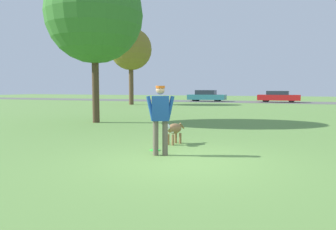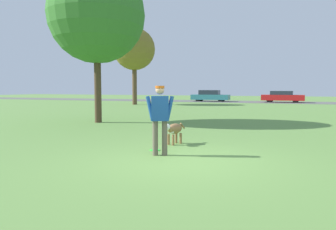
% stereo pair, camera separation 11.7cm
% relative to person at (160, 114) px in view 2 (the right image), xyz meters
% --- Properties ---
extents(ground_plane, '(120.00, 120.00, 0.00)m').
position_rel_person_xyz_m(ground_plane, '(0.71, -0.40, -0.98)').
color(ground_plane, '#608C42').
extents(far_road_strip, '(120.00, 6.00, 0.01)m').
position_rel_person_xyz_m(far_road_strip, '(0.71, 31.13, -0.97)').
color(far_road_strip, '#5B5B59').
rests_on(far_road_strip, ground_plane).
extents(person, '(0.65, 0.36, 1.66)m').
position_rel_person_xyz_m(person, '(0.00, 0.00, 0.00)').
color(person, '#665B4C').
rests_on(person, ground_plane).
extents(dog, '(0.44, 0.94, 0.62)m').
position_rel_person_xyz_m(dog, '(-0.22, 1.54, -0.55)').
color(dog, olive).
rests_on(dog, ground_plane).
extents(frisbee, '(0.26, 0.26, 0.02)m').
position_rel_person_xyz_m(frisbee, '(-0.36, 0.52, -0.97)').
color(frisbee, '#33D838').
rests_on(frisbee, ground_plane).
extents(tree_far_left, '(3.98, 3.98, 7.27)m').
position_rel_person_xyz_m(tree_far_left, '(-11.43, 21.09, 4.26)').
color(tree_far_left, brown).
rests_on(tree_far_left, ground_plane).
extents(tree_near_left, '(4.40, 4.40, 7.12)m').
position_rel_person_xyz_m(tree_near_left, '(-5.55, 5.85, 3.93)').
color(tree_near_left, '#4C3826').
rests_on(tree_near_left, ground_plane).
extents(parked_car_teal, '(4.46, 1.92, 1.34)m').
position_rel_person_xyz_m(parked_car_teal, '(-6.47, 31.07, -0.32)').
color(parked_car_teal, teal).
rests_on(parked_car_teal, ground_plane).
extents(parked_car_red, '(4.54, 1.82, 1.27)m').
position_rel_person_xyz_m(parked_car_red, '(1.69, 31.07, -0.33)').
color(parked_car_red, red).
rests_on(parked_car_red, ground_plane).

